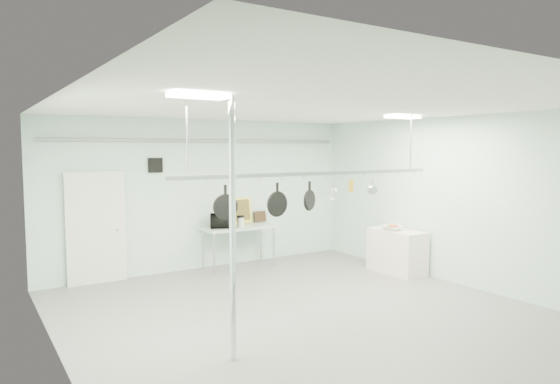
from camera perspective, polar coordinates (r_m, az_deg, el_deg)
floor at (r=7.81m, az=4.07°, el=-14.34°), size 8.00×8.00×0.00m
ceiling at (r=7.40m, az=4.23°, el=9.66°), size 7.00×8.00×0.02m
back_wall at (r=10.88m, az=-8.52°, el=-0.27°), size 7.00×0.02×3.20m
right_wall at (r=9.92m, az=20.53°, el=-1.03°), size 0.02×8.00×3.20m
door at (r=10.19m, az=-20.28°, el=-3.99°), size 1.10×0.10×2.20m
wall_vent at (r=10.42m, az=-14.06°, el=2.99°), size 0.30×0.04×0.30m
conduit_pipe at (r=10.76m, az=-8.41°, el=5.81°), size 6.60×0.07×0.07m
chrome_pole at (r=6.04m, az=-5.44°, el=-4.42°), size 0.08×0.08×3.20m
prep_table at (r=10.89m, az=-4.74°, el=-4.30°), size 1.60×0.70×0.91m
side_cabinet at (r=10.73m, az=13.21°, el=-6.62°), size 0.60×1.20×0.90m
pot_rack at (r=7.74m, az=4.04°, el=2.34°), size 4.80×0.06×1.00m
light_panel_left at (r=5.60m, az=-9.26°, el=10.82°), size 0.65×0.30×0.05m
light_panel_right at (r=9.44m, az=13.85°, el=8.33°), size 0.65×0.30×0.05m
microwave at (r=10.69m, az=-6.54°, el=-3.29°), size 0.63×0.54×0.29m
coffee_canister at (r=10.80m, az=-4.50°, el=-3.45°), size 0.16×0.16×0.20m
painting_large at (r=11.15m, az=-5.01°, el=-2.20°), size 0.79×0.19×0.58m
painting_small at (r=11.46m, az=-2.32°, el=-2.82°), size 0.30×0.08×0.25m
fruit_bowl at (r=10.59m, az=12.71°, el=-4.02°), size 0.43×0.43×0.10m
skillet_left at (r=6.96m, az=-6.26°, el=-1.13°), size 0.36×0.12×0.48m
skillet_mid at (r=7.38m, az=-0.32°, el=-0.90°), size 0.38×0.11×0.51m
skillet_right at (r=7.71m, az=3.39°, el=-0.49°), size 0.32×0.20×0.47m
whisk at (r=7.98m, az=6.08°, el=0.17°), size 0.21×0.21×0.33m
grater at (r=8.22m, az=8.12°, el=0.69°), size 0.09×0.02×0.22m
saucepan at (r=8.53m, az=10.53°, el=0.62°), size 0.16×0.11×0.27m
fruit_cluster at (r=10.59m, az=12.71°, el=-3.80°), size 0.24×0.24×0.09m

